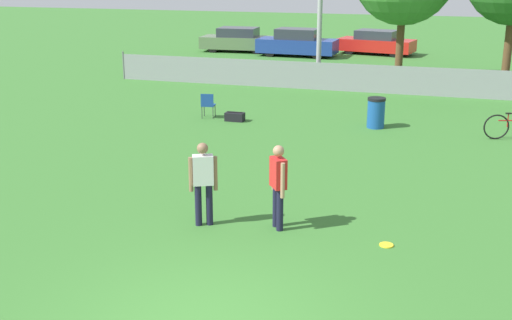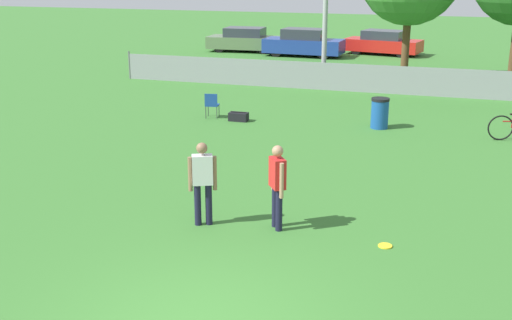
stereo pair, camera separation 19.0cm
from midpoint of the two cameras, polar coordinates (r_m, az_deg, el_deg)
fence_backline at (r=25.76m, az=10.01°, el=7.12°), size 21.78×0.07×1.21m
player_receiver_white at (r=12.23m, az=-5.16°, el=-1.65°), size 0.50×0.36×1.65m
player_defender_red at (r=12.02m, az=1.53°, el=-1.92°), size 0.40×0.46×1.65m
frisbee_disc at (r=11.83m, az=11.06°, el=-7.42°), size 0.26×0.26×0.03m
folding_chair_sideline at (r=21.12m, az=-4.55°, el=5.00°), size 0.48×0.48×0.83m
trash_bin at (r=20.13m, az=10.35°, el=4.16°), size 0.56×0.56×0.94m
gear_bag_sideline at (r=20.76m, az=-2.16°, el=3.86°), size 0.61×0.33×0.30m
parked_car_olive at (r=37.84m, az=-1.74°, el=10.62°), size 4.32×2.07×1.38m
parked_car_blue at (r=35.91m, az=3.53°, el=10.34°), size 4.39×1.88×1.50m
parked_car_red at (r=37.25m, az=10.49°, el=10.23°), size 4.43×2.50×1.34m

